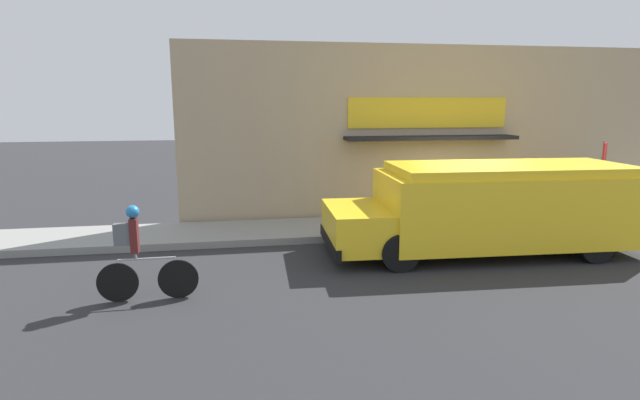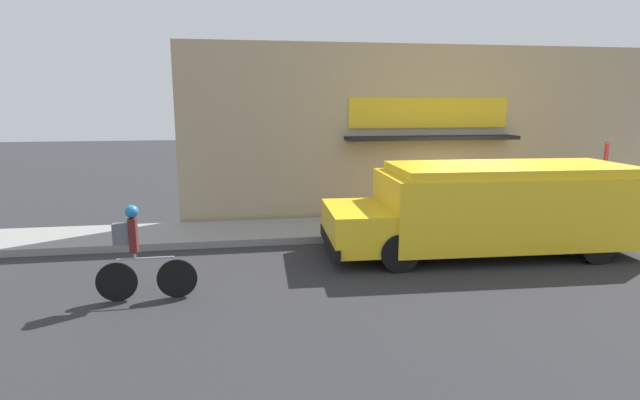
% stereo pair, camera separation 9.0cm
% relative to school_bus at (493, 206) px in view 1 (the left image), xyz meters
% --- Properties ---
extents(ground_plane, '(70.00, 70.00, 0.00)m').
position_rel_school_bus_xyz_m(ground_plane, '(0.15, 1.31, -1.05)').
color(ground_plane, '#2B2B2D').
extents(sidewalk, '(28.00, 2.04, 0.17)m').
position_rel_school_bus_xyz_m(sidewalk, '(0.15, 2.33, -0.97)').
color(sidewalk, gray).
rests_on(sidewalk, ground_plane).
extents(storefront, '(14.57, 0.86, 4.89)m').
position_rel_school_bus_xyz_m(storefront, '(0.13, 3.53, 1.40)').
color(storefront, tan).
rests_on(storefront, ground_plane).
extents(school_bus, '(6.92, 2.95, 1.98)m').
position_rel_school_bus_xyz_m(school_bus, '(0.00, 0.00, 0.00)').
color(school_bus, yellow).
rests_on(school_bus, ground_plane).
extents(cyclist, '(1.66, 0.22, 1.65)m').
position_rel_school_bus_xyz_m(cyclist, '(-7.24, -1.60, -0.25)').
color(cyclist, black).
rests_on(cyclist, ground_plane).
extents(stop_sign_post, '(0.45, 0.45, 2.14)m').
position_rel_school_bus_xyz_m(stop_sign_post, '(4.12, 1.81, 0.55)').
color(stop_sign_post, slate).
rests_on(stop_sign_post, sidewalk).
extents(trash_bin, '(0.63, 0.63, 0.86)m').
position_rel_school_bus_xyz_m(trash_bin, '(0.61, 2.64, -0.45)').
color(trash_bin, slate).
rests_on(trash_bin, sidewalk).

